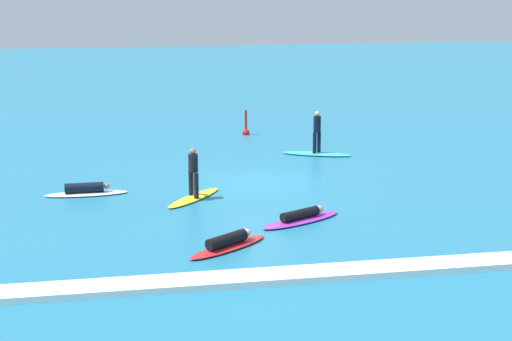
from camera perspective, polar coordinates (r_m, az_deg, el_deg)
The scene contains 8 objects.
ground_plane at distance 28.09m, azimuth -0.00°, elevation -0.99°, with size 120.00×120.00×0.00m, color teal.
surfer_on_purple_board at distance 23.74m, azimuth 3.41°, elevation -3.53°, with size 2.96×1.95×0.40m.
surfer_on_white_board at distance 27.26m, azimuth -12.61°, elevation -1.48°, with size 2.87×0.76×0.44m.
surfer_on_yellow_board at distance 26.11m, azimuth -4.69°, elevation -1.18°, with size 2.33×2.60×1.78m.
surfer_on_teal_board at distance 32.70m, azimuth 4.56°, elevation 1.86°, with size 3.01×1.81×1.89m.
surfer_on_red_board at distance 21.38m, azimuth -2.10°, elevation -5.46°, with size 2.64×2.10×0.44m.
marker_buoy at distance 36.99m, azimuth -0.76°, elevation 3.04°, with size 0.36×0.36×1.29m.
wave_crest at distance 19.51m, azimuth 4.78°, elevation -7.68°, with size 23.00×0.90×0.18m, color white.
Camera 1 is at (-4.74, -26.71, 7.31)m, focal length 53.52 mm.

